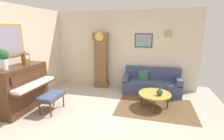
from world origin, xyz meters
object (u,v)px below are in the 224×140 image
at_px(grandfather_clock, 101,62).
at_px(coffee_table, 155,94).
at_px(piano_bench, 51,97).
at_px(couch, 151,83).
at_px(mantel_clock, 25,58).
at_px(piano, 22,88).
at_px(flower_vase, 3,57).
at_px(green_jug, 160,92).

height_order(grandfather_clock, coffee_table, grandfather_clock).
relative_size(piano_bench, couch, 0.37).
height_order(couch, mantel_clock, mantel_clock).
distance_m(piano_bench, grandfather_clock, 2.37).
bearing_deg(couch, mantel_clock, -150.07).
xyz_separation_m(piano, couch, (3.34, 2.17, -0.30)).
xyz_separation_m(couch, mantel_clock, (-3.34, -1.92, 1.06)).
xyz_separation_m(piano_bench, couch, (2.52, 2.10, -0.09)).
distance_m(mantel_clock, flower_vase, 0.70).
distance_m(couch, mantel_clock, 4.00).
distance_m(couch, flower_vase, 4.40).
bearing_deg(piano_bench, grandfather_clock, 73.38).
height_order(couch, green_jug, couch).
bearing_deg(piano_bench, piano, -174.97).
relative_size(piano, flower_vase, 2.48).
distance_m(piano_bench, coffee_table, 2.80).
relative_size(couch, coffee_table, 2.16).
relative_size(grandfather_clock, mantel_clock, 5.34).
height_order(grandfather_clock, green_jug, grandfather_clock).
bearing_deg(coffee_table, green_jug, -43.73).
height_order(piano, grandfather_clock, grandfather_clock).
bearing_deg(couch, grandfather_clock, 176.62).
relative_size(grandfather_clock, flower_vase, 3.50).
distance_m(grandfather_clock, coffee_table, 2.42).
height_order(piano, piano_bench, piano).
bearing_deg(piano, grandfather_clock, 56.92).
distance_m(mantel_clock, green_jug, 3.74).
relative_size(piano, mantel_clock, 3.79).
distance_m(coffee_table, flower_vase, 3.92).
bearing_deg(flower_vase, grandfather_clock, 61.37).
relative_size(couch, mantel_clock, 5.00).
distance_m(flower_vase, green_jug, 3.95).
relative_size(grandfather_clock, coffee_table, 2.31).
xyz_separation_m(piano_bench, flower_vase, (-0.82, -0.51, 1.11)).
bearing_deg(mantel_clock, flower_vase, -90.04).
bearing_deg(grandfather_clock, piano, -123.08).
bearing_deg(piano_bench, flower_vase, -148.24).
bearing_deg(green_jug, grandfather_clock, 146.51).
bearing_deg(piano, flower_vase, -89.78).
bearing_deg(mantel_clock, piano, -90.51).
xyz_separation_m(couch, coffee_table, (0.12, -1.16, 0.07)).
bearing_deg(green_jug, piano, -166.09).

